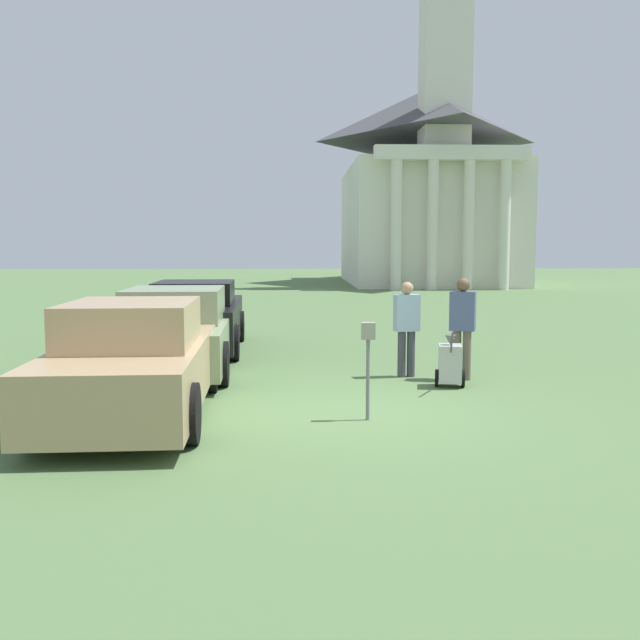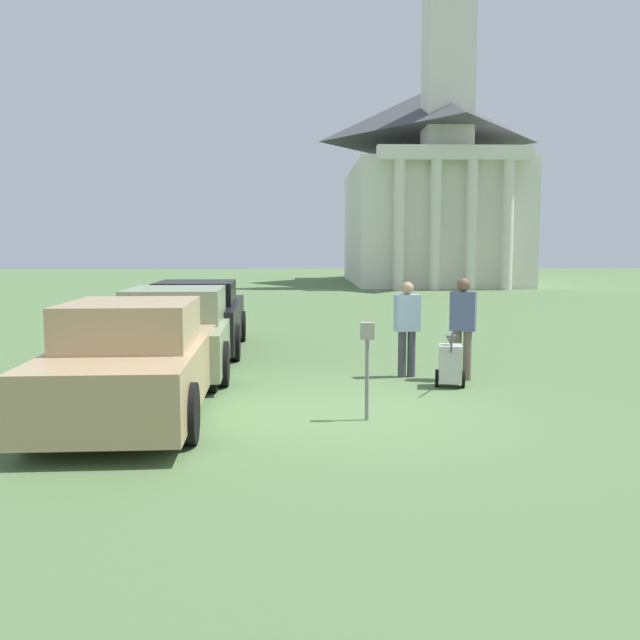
{
  "view_description": "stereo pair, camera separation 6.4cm",
  "coord_description": "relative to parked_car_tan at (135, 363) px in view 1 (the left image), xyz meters",
  "views": [
    {
      "loc": [
        -0.76,
        -9.51,
        2.28
      ],
      "look_at": [
        -0.36,
        1.68,
        1.1
      ],
      "focal_mm": 40.0,
      "sensor_mm": 36.0,
      "label": 1
    },
    {
      "loc": [
        -0.7,
        -9.52,
        2.28
      ],
      "look_at": [
        -0.36,
        1.68,
        1.1
      ],
      "focal_mm": 40.0,
      "sensor_mm": 36.0,
      "label": 2
    }
  ],
  "objects": [
    {
      "name": "church",
      "position": [
        10.05,
        33.49,
        5.71
      ],
      "size": [
        9.39,
        14.62,
        25.83
      ],
      "color": "silver",
      "rests_on": "ground_plane"
    },
    {
      "name": "person_supervisor",
      "position": [
        4.97,
        2.42,
        0.27
      ],
      "size": [
        0.47,
        0.36,
        1.73
      ],
      "rotation": [
        0.0,
        0.0,
        2.77
      ],
      "color": "#665B4C",
      "rests_on": "ground_plane"
    },
    {
      "name": "equipment_cart",
      "position": [
        4.63,
        1.81,
        -0.33
      ],
      "size": [
        0.51,
        1.0,
        1.0
      ],
      "rotation": [
        0.0,
        0.0,
        -0.18
      ],
      "color": "#B2B2AD",
      "rests_on": "ground_plane"
    },
    {
      "name": "parking_meter",
      "position": [
        3.08,
        -0.33,
        0.18
      ],
      "size": [
        0.18,
        0.09,
        1.28
      ],
      "color": "slate",
      "rests_on": "ground_plane"
    },
    {
      "name": "parked_car_black",
      "position": [
        -0.0,
        5.94,
        0.0
      ],
      "size": [
        2.09,
        4.76,
        1.51
      ],
      "rotation": [
        0.0,
        0.0,
        0.04
      ],
      "color": "black",
      "rests_on": "ground_plane"
    },
    {
      "name": "parked_car_sage",
      "position": [
        0.0,
        3.39,
        -0.01
      ],
      "size": [
        2.14,
        4.82,
        1.52
      ],
      "rotation": [
        0.0,
        0.0,
        0.04
      ],
      "color": "gray",
      "rests_on": "ground_plane"
    },
    {
      "name": "parked_car_tan",
      "position": [
        0.0,
        0.0,
        0.0
      ],
      "size": [
        2.08,
        4.82,
        1.55
      ],
      "rotation": [
        0.0,
        0.0,
        0.04
      ],
      "color": "tan",
      "rests_on": "ground_plane"
    },
    {
      "name": "person_worker",
      "position": [
        4.07,
        2.72,
        0.22
      ],
      "size": [
        0.45,
        0.29,
        1.65
      ],
      "rotation": [
        0.0,
        0.0,
        3.32
      ],
      "color": "#3F3F47",
      "rests_on": "ground_plane"
    },
    {
      "name": "ground_plane",
      "position": [
        2.89,
        0.08,
        -0.72
      ],
      "size": [
        120.0,
        120.0,
        0.0
      ],
      "primitive_type": "plane",
      "color": "#517042"
    }
  ]
}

